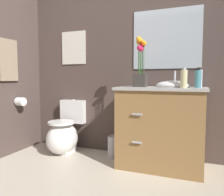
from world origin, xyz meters
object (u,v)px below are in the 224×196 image
Objects in this scene: trash_bin at (115,146)px; flower_vase at (140,68)px; toilet at (64,134)px; wall_poster at (74,48)px; vanity_cabinet at (161,126)px; soap_bottle at (184,78)px; lotion_bottle at (199,78)px; hanging_towel at (8,60)px; wall_mirror at (166,39)px; toilet_paper_roll at (21,102)px; hand_wash_bottle at (198,79)px.

flower_vase is at bearing -21.32° from trash_bin.
trash_bin is (0.69, 0.07, -0.11)m from toilet.
wall_poster is at bearing 162.31° from flower_vase.
wall_poster reaches higher than vanity_cabinet.
soap_bottle is at bearing -16.13° from trash_bin.
lotion_bottle reaches higher than toilet.
flower_vase is 1.66m from hanging_towel.
toilet is 0.86× the size of wall_mirror.
hanging_towel reaches higher than toilet_paper_roll.
lotion_bottle is 0.40× the size of hanging_towel.
soap_bottle is at bearing -30.34° from vanity_cabinet.
vanity_cabinet is at bearing -9.62° from trash_bin.
trash_bin is at bearing 163.87° from soap_bottle.
toilet is 6.27× the size of toilet_paper_roll.
hand_wash_bottle is 0.25× the size of wall_mirror.
hand_wash_bottle is at bearing 28.00° from soap_bottle.
wall_poster reaches higher than trash_bin.
hand_wash_bottle is at bearing -10.02° from trash_bin.
hand_wash_bottle is 2.25m from hanging_towel.
soap_bottle is at bearing -12.06° from flower_vase.
toilet is 1.53× the size of wall_poster.
wall_poster is at bearing 164.22° from trash_bin.
hand_wash_bottle is (0.13, 0.07, -0.00)m from soap_bottle.
toilet_paper_roll is at bearing -179.10° from soap_bottle.
wall_poster reaches higher than toilet.
toilet_paper_roll is at bearing -174.63° from vanity_cabinet.
soap_bottle is 0.74× the size of trash_bin.
lotion_bottle reaches higher than hand_wash_bottle.
soap_bottle is 0.68m from wall_mirror.
soap_bottle is (0.47, -0.10, -0.12)m from flower_vase.
toilet is 3.49× the size of hand_wash_bottle.
vanity_cabinet is at bearing -89.49° from wall_mirror.
flower_vase is at bearing -17.69° from wall_poster.
hand_wash_bottle reaches higher than vanity_cabinet.
wall_poster is 1.02m from toilet_paper_roll.
wall_poster is at bearing 180.00° from wall_mirror.
vanity_cabinet is at bearing 9.03° from hanging_towel.
hanging_towel is at bearing -175.69° from soap_bottle.
toilet is at bearing 20.11° from toilet_paper_roll.
toilet_paper_roll is (-1.81, -0.17, 0.22)m from vanity_cabinet.
lotion_bottle is at bearing 53.07° from soap_bottle.
toilet is at bearing 176.68° from hand_wash_bottle.
toilet is 2.54× the size of trash_bin.
toilet is at bearing 178.81° from vanity_cabinet.
lotion_bottle is at bearing 8.70° from hanging_towel.
soap_bottle is 0.45× the size of wall_poster.
vanity_cabinet reaches higher than toilet.
lotion_bottle is (0.14, 0.18, 0.00)m from soap_bottle.
hand_wash_bottle is (1.64, -0.10, 0.74)m from toilet.
toilet_paper_roll is at bearing -174.34° from lotion_bottle.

